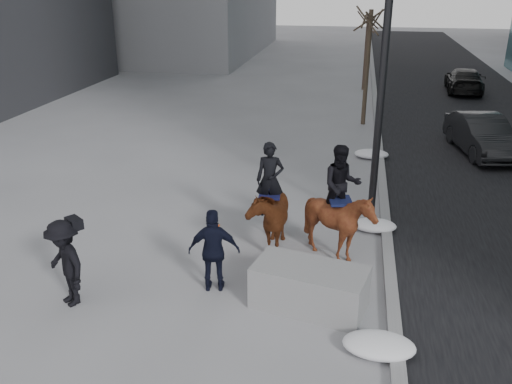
% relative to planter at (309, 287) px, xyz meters
% --- Properties ---
extents(ground, '(120.00, 120.00, 0.00)m').
position_rel_planter_xyz_m(ground, '(-1.41, 0.77, -0.42)').
color(ground, gray).
rests_on(ground, ground).
extents(road, '(8.00, 90.00, 0.01)m').
position_rel_planter_xyz_m(road, '(5.59, 10.77, -0.42)').
color(road, black).
rests_on(road, ground).
extents(curb, '(0.25, 90.00, 0.12)m').
position_rel_planter_xyz_m(curb, '(1.59, 10.77, -0.36)').
color(curb, gray).
rests_on(curb, ground).
extents(planter, '(2.31, 1.51, 0.85)m').
position_rel_planter_xyz_m(planter, '(0.00, 0.00, 0.00)').
color(planter, gray).
rests_on(planter, ground).
extents(car_near, '(2.14, 4.34, 1.37)m').
position_rel_planter_xyz_m(car_near, '(5.10, 10.75, 0.26)').
color(car_near, black).
rests_on(car_near, ground).
extents(car_far, '(2.09, 4.52, 1.28)m').
position_rel_planter_xyz_m(car_far, '(6.31, 22.01, 0.22)').
color(car_far, black).
rests_on(car_far, ground).
extents(tree_near, '(1.20, 1.20, 5.19)m').
position_rel_planter_xyz_m(tree_near, '(0.99, 14.12, 2.17)').
color(tree_near, '#392A22').
rests_on(tree_near, ground).
extents(tree_far, '(1.20, 1.20, 4.40)m').
position_rel_planter_xyz_m(tree_far, '(0.99, 21.66, 1.77)').
color(tree_far, '#3C2E23').
rests_on(tree_far, ground).
extents(mounted_left, '(1.06, 2.02, 2.52)m').
position_rel_planter_xyz_m(mounted_left, '(-1.16, 2.25, 0.51)').
color(mounted_left, '#4F260F').
rests_on(mounted_left, ground).
extents(mounted_right, '(1.66, 1.80, 2.61)m').
position_rel_planter_xyz_m(mounted_right, '(0.44, 2.06, 0.62)').
color(mounted_right, '#47180E').
rests_on(mounted_right, ground).
extents(feeder, '(1.09, 0.94, 1.75)m').
position_rel_planter_xyz_m(feeder, '(-1.94, 0.27, 0.45)').
color(feeder, black).
rests_on(feeder, ground).
extents(camera_crew, '(1.30, 1.20, 1.75)m').
position_rel_planter_xyz_m(camera_crew, '(-4.59, -0.73, 0.46)').
color(camera_crew, black).
rests_on(camera_crew, ground).
extents(lamppost, '(0.25, 2.65, 9.09)m').
position_rel_planter_xyz_m(lamppost, '(1.19, 4.12, 4.57)').
color(lamppost, black).
rests_on(lamppost, ground).
extents(snow_piles, '(1.23, 11.42, 0.31)m').
position_rel_planter_xyz_m(snow_piles, '(1.29, 3.75, -0.28)').
color(snow_piles, white).
rests_on(snow_piles, ground).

